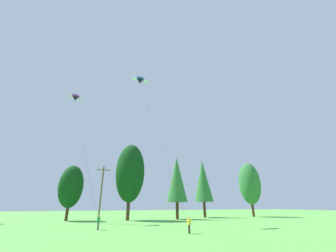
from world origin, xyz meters
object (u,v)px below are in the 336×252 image
Objects in this scene: kite_flyer_near at (99,221)px; kite_flyer_mid at (189,223)px; utility_pole at (101,192)px; parafoil_kite_mid_blue_white at (140,80)px; parafoil_kite_high_purple at (76,97)px.

kite_flyer_mid is at bearing -39.14° from kite_flyer_near.
kite_flyer_near is 1.00× the size of kite_flyer_mid.
utility_pole is 5.41× the size of kite_flyer_mid.
kite_flyer_near and kite_flyer_mid have the same top height.
parafoil_kite_mid_blue_white reaches higher than kite_flyer_mid.
utility_pole is at bearing 115.99° from kite_flyer_mid.
kite_flyer_mid is (8.08, -16.57, -3.83)m from utility_pole.
kite_flyer_near is 0.07× the size of parafoil_kite_mid_blue_white.
parafoil_kite_mid_blue_white reaches higher than parafoil_kite_high_purple.
parafoil_kite_mid_blue_white is (5.49, 5.74, 24.49)m from kite_flyer_near.
kite_flyer_near is at bearing -133.74° from parafoil_kite_mid_blue_white.
parafoil_kite_high_purple is at bearing 142.25° from parafoil_kite_mid_blue_white.
parafoil_kite_mid_blue_white is (11.60, -8.98, 1.49)m from parafoil_kite_high_purple.
parafoil_kite_mid_blue_white is at bearing 46.26° from kite_flyer_near.
parafoil_kite_high_purple is at bearing 124.21° from kite_flyer_mid.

